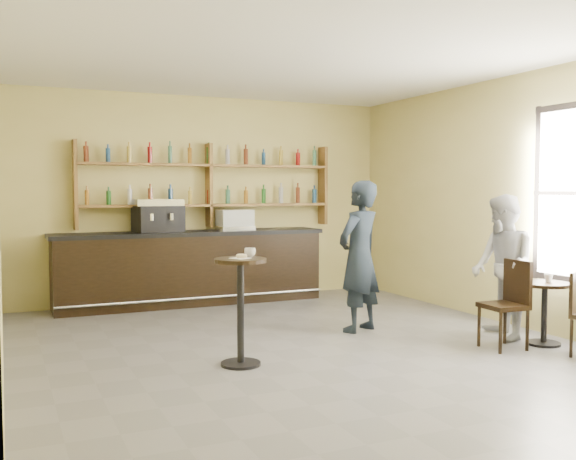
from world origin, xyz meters
name	(u,v)px	position (x,y,z in m)	size (l,w,h in m)	color
floor	(301,348)	(0.00, 0.00, 0.00)	(7.00, 7.00, 0.00)	slate
ceiling	(302,53)	(0.00, 0.00, 3.20)	(7.00, 7.00, 0.00)	white
wall_back	(207,199)	(0.00, 3.50, 1.60)	(7.00, 7.00, 0.00)	#C8BC72
wall_front	(556,213)	(0.00, -3.50, 1.60)	(7.00, 7.00, 0.00)	#C8BC72
wall_right	(513,201)	(3.00, 0.00, 1.60)	(7.00, 7.00, 0.00)	#C8BC72
shelf_unit	(209,185)	(0.00, 3.37, 1.81)	(4.00, 0.26, 1.40)	brown
liquor_bottles	(209,174)	(0.00, 3.37, 1.98)	(3.68, 0.10, 1.00)	#8C5919
bar_counter	(191,268)	(-0.36, 3.15, 0.56)	(4.11, 0.80, 1.11)	black
espresso_machine	(158,216)	(-0.86, 3.15, 1.36)	(0.68, 0.44, 0.49)	black
pastry_case	(235,220)	(0.34, 3.15, 1.27)	(0.53, 0.42, 0.32)	silver
pedestal_table	(241,312)	(-0.85, -0.39, 0.53)	(0.52, 0.52, 1.07)	black
napkin	(240,258)	(-0.85, -0.39, 1.07)	(0.16, 0.16, 0.00)	white
donut	(242,256)	(-0.84, -0.40, 1.09)	(0.11, 0.11, 0.04)	#BB9244
cup_pedestal	(250,252)	(-0.71, -0.29, 1.11)	(0.11, 0.11, 0.09)	white
man_main	(359,256)	(1.01, 0.48, 0.93)	(0.67, 0.44, 1.85)	black
cafe_table	(544,314)	(2.55, -0.99, 0.35)	(0.56, 0.56, 0.71)	black
cup_cafe	(548,278)	(2.60, -0.99, 0.75)	(0.10, 0.10, 0.09)	white
chair_west	(503,305)	(2.00, -0.94, 0.48)	(0.42, 0.42, 0.97)	black
patron_second	(503,267)	(2.33, -0.56, 0.85)	(0.82, 0.64, 1.69)	#939397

